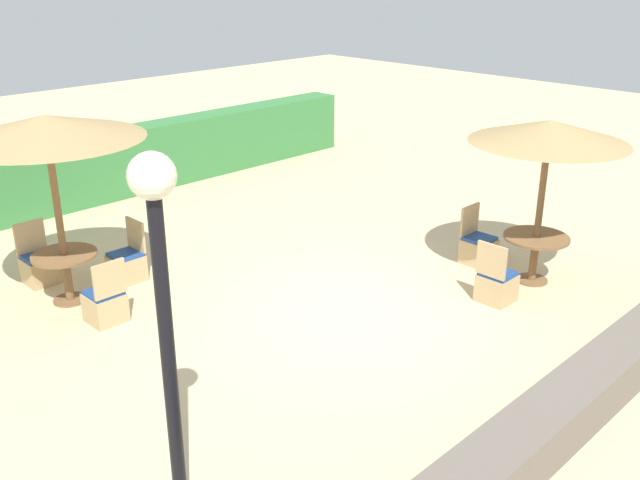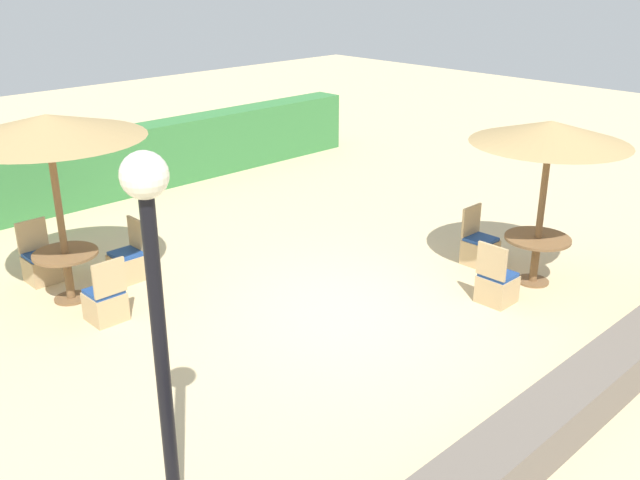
{
  "view_description": "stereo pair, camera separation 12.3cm",
  "coord_description": "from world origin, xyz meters",
  "px_view_note": "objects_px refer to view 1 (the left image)",
  "views": [
    {
      "loc": [
        -6.56,
        -5.97,
        4.59
      ],
      "look_at": [
        0.0,
        0.6,
        0.9
      ],
      "focal_mm": 40.0,
      "sensor_mm": 36.0,
      "label": 1
    },
    {
      "loc": [
        -6.47,
        -6.06,
        4.59
      ],
      "look_at": [
        0.0,
        0.6,
        0.9
      ],
      "focal_mm": 40.0,
      "sensor_mm": 36.0,
      "label": 2
    }
  ],
  "objects_px": {
    "lamp_post": "(161,276)",
    "patio_chair_back_left_east": "(127,264)",
    "parasol_front_right": "(549,132)",
    "round_table_front_right": "(535,247)",
    "patio_chair_back_left_north": "(40,266)",
    "patio_chair_front_right_west": "(496,284)",
    "round_table_back_left": "(66,266)",
    "patio_chair_front_right_north": "(478,248)",
    "parasol_back_left": "(46,128)",
    "patio_chair_back_left_south": "(106,304)"
  },
  "relations": [
    {
      "from": "round_table_back_left",
      "to": "parasol_front_right",
      "type": "relative_size",
      "value": 0.37
    },
    {
      "from": "patio_chair_back_left_south",
      "to": "patio_chair_front_right_west",
      "type": "xyz_separation_m",
      "value": [
        4.25,
        -3.37,
        0.0
      ]
    },
    {
      "from": "patio_chair_front_right_north",
      "to": "patio_chair_back_left_east",
      "type": "bearing_deg",
      "value": -38.03
    },
    {
      "from": "patio_chair_back_left_south",
      "to": "patio_chair_back_left_north",
      "type": "distance_m",
      "value": 1.84
    },
    {
      "from": "patio_chair_back_left_south",
      "to": "patio_chair_front_right_north",
      "type": "relative_size",
      "value": 1.0
    },
    {
      "from": "patio_chair_back_left_north",
      "to": "patio_chair_front_right_west",
      "type": "bearing_deg",
      "value": 129.65
    },
    {
      "from": "lamp_post",
      "to": "patio_chair_back_left_east",
      "type": "bearing_deg",
      "value": 64.05
    },
    {
      "from": "patio_chair_front_right_north",
      "to": "parasol_back_left",
      "type": "bearing_deg",
      "value": -32.35
    },
    {
      "from": "parasol_back_left",
      "to": "patio_chair_front_right_west",
      "type": "distance_m",
      "value": 6.5
    },
    {
      "from": "round_table_front_right",
      "to": "patio_chair_back_left_south",
      "type": "bearing_deg",
      "value": 147.11
    },
    {
      "from": "patio_chair_front_right_west",
      "to": "patio_chair_front_right_north",
      "type": "bearing_deg",
      "value": 134.12
    },
    {
      "from": "lamp_post",
      "to": "patio_chair_front_right_north",
      "type": "bearing_deg",
      "value": 11.72
    },
    {
      "from": "round_table_back_left",
      "to": "patio_chair_back_left_north",
      "type": "height_order",
      "value": "patio_chair_back_left_north"
    },
    {
      "from": "patio_chair_back_left_north",
      "to": "patio_chair_front_right_north",
      "type": "height_order",
      "value": "same"
    },
    {
      "from": "parasol_back_left",
      "to": "patio_chair_back_left_east",
      "type": "distance_m",
      "value": 2.45
    },
    {
      "from": "patio_chair_back_left_east",
      "to": "parasol_front_right",
      "type": "distance_m",
      "value": 6.48
    },
    {
      "from": "round_table_front_right",
      "to": "round_table_back_left",
      "type": "bearing_deg",
      "value": 140.72
    },
    {
      "from": "patio_chair_back_left_east",
      "to": "round_table_back_left",
      "type": "bearing_deg",
      "value": 91.88
    },
    {
      "from": "round_table_back_left",
      "to": "parasol_front_right",
      "type": "distance_m",
      "value": 7.07
    },
    {
      "from": "parasol_back_left",
      "to": "parasol_front_right",
      "type": "xyz_separation_m",
      "value": [
        5.3,
        -4.34,
        -0.21
      ]
    },
    {
      "from": "lamp_post",
      "to": "patio_chair_back_left_south",
      "type": "bearing_deg",
      "value": 69.62
    },
    {
      "from": "lamp_post",
      "to": "patio_chair_back_left_north",
      "type": "distance_m",
      "value": 6.15
    },
    {
      "from": "parasol_front_right",
      "to": "round_table_front_right",
      "type": "height_order",
      "value": "parasol_front_right"
    },
    {
      "from": "parasol_back_left",
      "to": "round_table_front_right",
      "type": "bearing_deg",
      "value": -39.28
    },
    {
      "from": "lamp_post",
      "to": "round_table_front_right",
      "type": "relative_size",
      "value": 3.42
    },
    {
      "from": "parasol_front_right",
      "to": "round_table_front_right",
      "type": "bearing_deg",
      "value": 14.04
    },
    {
      "from": "patio_chair_back_left_east",
      "to": "parasol_front_right",
      "type": "xyz_separation_m",
      "value": [
        4.33,
        -4.37,
        2.04
      ]
    },
    {
      "from": "parasol_back_left",
      "to": "patio_chair_front_right_west",
      "type": "height_order",
      "value": "parasol_back_left"
    },
    {
      "from": "round_table_back_left",
      "to": "patio_chair_back_left_north",
      "type": "bearing_deg",
      "value": 90.66
    },
    {
      "from": "parasol_back_left",
      "to": "round_table_back_left",
      "type": "bearing_deg",
      "value": 90.0
    },
    {
      "from": "patio_chair_back_left_north",
      "to": "patio_chair_back_left_east",
      "type": "bearing_deg",
      "value": 138.66
    },
    {
      "from": "round_table_back_left",
      "to": "patio_chair_front_right_north",
      "type": "distance_m",
      "value": 6.28
    },
    {
      "from": "lamp_post",
      "to": "round_table_back_left",
      "type": "bearing_deg",
      "value": 74.06
    },
    {
      "from": "patio_chair_back_left_south",
      "to": "parasol_front_right",
      "type": "height_order",
      "value": "parasol_front_right"
    },
    {
      "from": "lamp_post",
      "to": "patio_chair_back_left_north",
      "type": "bearing_deg",
      "value": 76.59
    },
    {
      "from": "patio_chair_front_right_west",
      "to": "patio_chair_back_left_south",
      "type": "bearing_deg",
      "value": -128.44
    },
    {
      "from": "patio_chair_back_left_south",
      "to": "patio_chair_back_left_east",
      "type": "height_order",
      "value": "same"
    },
    {
      "from": "patio_chair_back_left_south",
      "to": "round_table_back_left",
      "type": "bearing_deg",
      "value": 93.4
    },
    {
      "from": "patio_chair_back_left_south",
      "to": "patio_chair_back_left_north",
      "type": "xyz_separation_m",
      "value": [
        -0.07,
        1.84,
        0.0
      ]
    },
    {
      "from": "patio_chair_back_left_east",
      "to": "lamp_post",
      "type": "bearing_deg",
      "value": 154.05
    },
    {
      "from": "lamp_post",
      "to": "round_table_back_left",
      "type": "distance_m",
      "value": 5.25
    },
    {
      "from": "patio_chair_back_left_north",
      "to": "patio_chair_front_right_north",
      "type": "bearing_deg",
      "value": 141.34
    },
    {
      "from": "patio_chair_back_left_north",
      "to": "patio_chair_front_right_west",
      "type": "distance_m",
      "value": 6.77
    },
    {
      "from": "parasol_front_right",
      "to": "parasol_back_left",
      "type": "bearing_deg",
      "value": 140.72
    },
    {
      "from": "round_table_front_right",
      "to": "patio_chair_front_right_north",
      "type": "bearing_deg",
      "value": 90.18
    },
    {
      "from": "patio_chair_back_left_south",
      "to": "parasol_front_right",
      "type": "distance_m",
      "value": 6.57
    },
    {
      "from": "round_table_back_left",
      "to": "parasol_front_right",
      "type": "bearing_deg",
      "value": -39.28
    },
    {
      "from": "parasol_back_left",
      "to": "parasol_front_right",
      "type": "relative_size",
      "value": 1.09
    },
    {
      "from": "patio_chair_back_left_east",
      "to": "patio_chair_front_right_north",
      "type": "height_order",
      "value": "same"
    },
    {
      "from": "parasol_back_left",
      "to": "round_table_back_left",
      "type": "relative_size",
      "value": 2.97
    }
  ]
}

